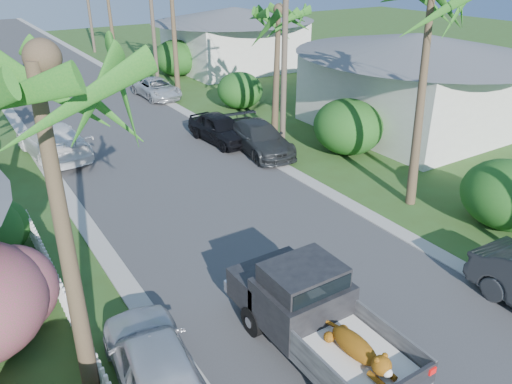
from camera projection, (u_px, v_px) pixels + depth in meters
ground at (417, 373)px, 10.99m from camera, size 120.00×120.00×0.00m
road at (90, 107)px, 29.94m from camera, size 8.00×100.00×0.02m
curb_left at (13, 118)px, 27.83m from camera, size 0.60×100.00×0.06m
curb_right at (157, 96)px, 32.02m from camera, size 0.60×100.00×0.06m
pickup_truck at (310, 311)px, 11.36m from camera, size 1.98×5.12×2.06m
parked_car_rm at (260, 138)px, 22.93m from camera, size 2.41×4.80×1.34m
parked_car_rf at (220, 129)px, 24.11m from camera, size 1.90×4.12×1.37m
parked_car_rd at (157, 88)px, 31.59m from camera, size 2.05×4.32×1.19m
parked_car_ln at (155, 364)px, 10.30m from camera, size 2.14×4.27×1.40m
parked_car_lf at (53, 141)px, 22.30m from camera, size 2.66×5.47×1.53m
palm_l_a at (30, 63)px, 7.24m from camera, size 4.40×4.40×8.20m
palm_r_b at (278, 11)px, 23.00m from camera, size 4.40×4.40×7.20m
shrub_r_a at (508, 195)px, 16.47m from camera, size 2.80×3.08×2.30m
shrub_r_b at (348, 127)px, 22.59m from camera, size 3.00×3.30×2.50m
shrub_r_c at (240, 90)px, 29.35m from camera, size 2.60×2.86×2.10m
shrub_r_d at (176, 58)px, 37.07m from camera, size 3.20×3.52×2.60m
picket_fence at (71, 314)px, 12.02m from camera, size 0.10×11.00×1.00m
house_right_near at (412, 86)px, 25.46m from camera, size 8.00×9.00×4.80m
house_right_far at (234, 41)px, 39.15m from camera, size 9.00×8.00×4.60m
utility_pole_b at (285, 49)px, 21.58m from camera, size 1.60×0.26×9.00m
utility_pole_c at (152, 16)px, 32.95m from camera, size 1.60×0.26×9.00m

